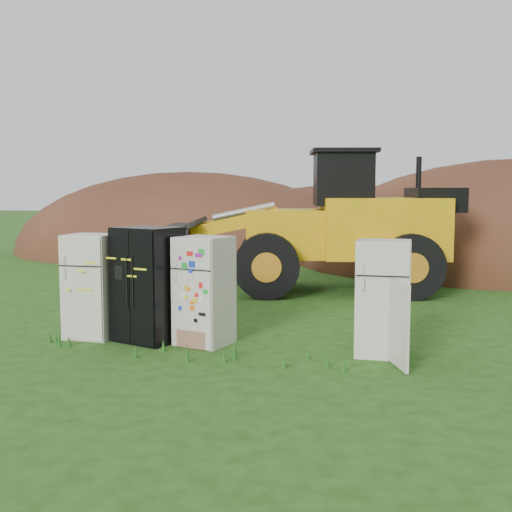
{
  "coord_description": "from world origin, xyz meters",
  "views": [
    {
      "loc": [
        2.77,
        -10.09,
        2.59
      ],
      "look_at": [
        -0.07,
        2.0,
        1.29
      ],
      "focal_mm": 45.0,
      "sensor_mm": 36.0,
      "label": 1
    }
  ],
  "objects_px": {
    "fridge_leftmost": "(92,286)",
    "wheel_loader": "(307,221)",
    "fridge_black_side": "(148,284)",
    "fridge_sticker": "(204,291)",
    "fridge_open_door": "(383,298)"
  },
  "relations": [
    {
      "from": "fridge_sticker",
      "to": "fridge_open_door",
      "type": "height_order",
      "value": "fridge_sticker"
    },
    {
      "from": "wheel_loader",
      "to": "fridge_leftmost",
      "type": "bearing_deg",
      "value": -127.27
    },
    {
      "from": "fridge_leftmost",
      "to": "fridge_black_side",
      "type": "bearing_deg",
      "value": -1.49
    },
    {
      "from": "fridge_leftmost",
      "to": "wheel_loader",
      "type": "relative_size",
      "value": 0.25
    },
    {
      "from": "fridge_sticker",
      "to": "wheel_loader",
      "type": "height_order",
      "value": "wheel_loader"
    },
    {
      "from": "fridge_leftmost",
      "to": "wheel_loader",
      "type": "height_order",
      "value": "wheel_loader"
    },
    {
      "from": "fridge_sticker",
      "to": "wheel_loader",
      "type": "xyz_separation_m",
      "value": [
        0.8,
        6.0,
        0.88
      ]
    },
    {
      "from": "fridge_open_door",
      "to": "wheel_loader",
      "type": "bearing_deg",
      "value": 109.59
    },
    {
      "from": "fridge_leftmost",
      "to": "wheel_loader",
      "type": "xyz_separation_m",
      "value": [
        2.87,
        5.96,
        0.88
      ]
    },
    {
      "from": "fridge_black_side",
      "to": "fridge_open_door",
      "type": "distance_m",
      "value": 3.93
    },
    {
      "from": "fridge_leftmost",
      "to": "fridge_black_side",
      "type": "relative_size",
      "value": 0.93
    },
    {
      "from": "fridge_black_side",
      "to": "wheel_loader",
      "type": "xyz_separation_m",
      "value": [
        1.8,
        6.0,
        0.81
      ]
    },
    {
      "from": "fridge_black_side",
      "to": "fridge_open_door",
      "type": "xyz_separation_m",
      "value": [
        3.93,
        -0.03,
        -0.08
      ]
    },
    {
      "from": "fridge_sticker",
      "to": "wheel_loader",
      "type": "distance_m",
      "value": 6.12
    },
    {
      "from": "fridge_black_side",
      "to": "wheel_loader",
      "type": "height_order",
      "value": "wheel_loader"
    }
  ]
}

